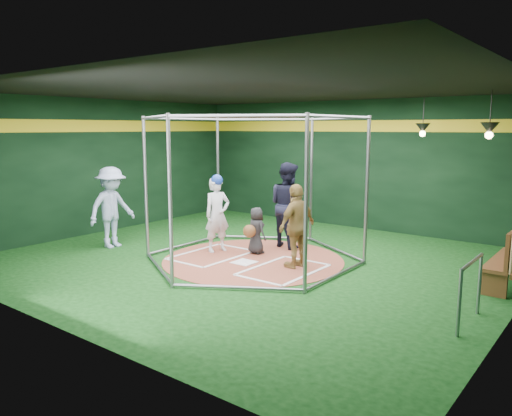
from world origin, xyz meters
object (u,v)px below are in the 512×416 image
Objects in this scene: visitor_leopard at (297,226)px; umpire at (288,205)px; batter_figure at (217,213)px; dugout_bench at (511,255)px.

umpire reaches higher than visitor_leopard.
batter_figure reaches higher than dugout_bench.
visitor_leopard reaches higher than dugout_bench.
visitor_leopard is 1.75m from umpire.
umpire is at bearing 53.33° from batter_figure.
batter_figure is 5.88m from dugout_bench.
batter_figure is 2.11m from visitor_leopard.
visitor_leopard is at bearing -159.42° from dugout_bench.
batter_figure is 0.88× the size of umpire.
dugout_bench is (4.73, 0.02, -0.44)m from umpire.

